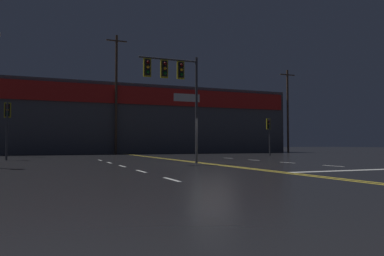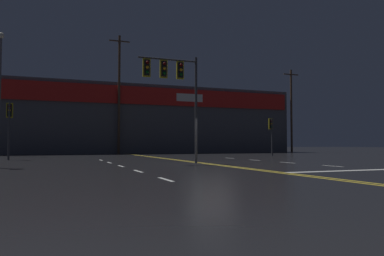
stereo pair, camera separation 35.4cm
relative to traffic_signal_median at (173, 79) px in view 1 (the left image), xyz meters
The scene contains 7 objects.
ground_plane 5.10m from the traffic_signal_median, 39.16° to the right, with size 200.00×200.00×0.00m, color black.
road_markings 5.85m from the traffic_signal_median, 44.67° to the right, with size 13.97×60.00×0.01m.
traffic_signal_median is the anchor object (origin of this frame).
traffic_signal_corner_northeast 15.91m from the traffic_signal_median, 37.45° to the left, with size 0.42×0.36×3.37m.
traffic_signal_corner_northwest 12.10m from the traffic_signal_median, 136.37° to the left, with size 0.42×0.36×3.79m.
building_backdrop 26.15m from the traffic_signal_median, 86.25° to the left, with size 41.33×10.23×7.76m.
utility_pole_row 20.74m from the traffic_signal_median, 89.57° to the left, with size 45.06×0.26×12.72m.
Camera 1 is at (-8.29, -17.67, 1.04)m, focal length 35.00 mm.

